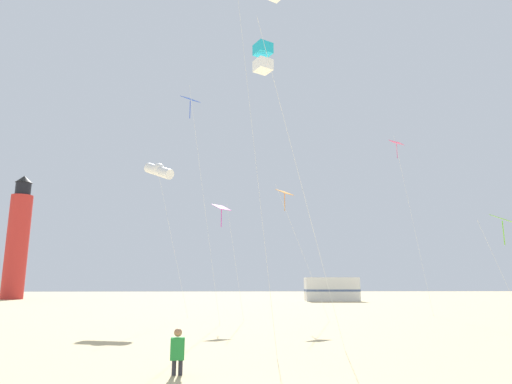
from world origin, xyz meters
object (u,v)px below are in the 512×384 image
kite_diamond_rainbow (398,150)px  kite_diamond_lime (502,222)px  kite_diamond_blue (192,109)px  rv_van_white (332,289)px  kite_box_cyan (263,58)px  kite_diamond_magenta (222,211)px  kite_flyer_standing (178,351)px  kite_diamond_orange (286,197)px  kite_tube_white (159,170)px  lighthouse_distant (18,240)px

kite_diamond_rainbow → kite_diamond_lime: (0.38, -11.05, -6.77)m
kite_diamond_blue → rv_van_white: bearing=64.4°
kite_box_cyan → rv_van_white: kite_box_cyan is taller
kite_diamond_magenta → kite_diamond_rainbow: bearing=18.2°
kite_diamond_lime → rv_van_white: (-0.65, 34.56, -3.55)m
kite_flyer_standing → kite_diamond_magenta: kite_diamond_magenta is taller
kite_flyer_standing → kite_diamond_orange: (4.48, 15.91, 6.96)m
kite_diamond_magenta → kite_tube_white: (-4.44, 2.92, 3.23)m
kite_box_cyan → rv_van_white: bearing=74.7°
kite_diamond_orange → kite_box_cyan: kite_box_cyan is taller
kite_flyer_standing → rv_van_white: bearing=-112.7°
kite_diamond_lime → kite_diamond_rainbow: bearing=92.0°
rv_van_white → kite_diamond_orange: bearing=-106.8°
kite_flyer_standing → kite_diamond_magenta: 16.00m
kite_flyer_standing → kite_tube_white: size_ratio=0.11×
kite_box_cyan → lighthouse_distant: lighthouse_distant is taller
kite_diamond_magenta → kite_box_cyan: kite_box_cyan is taller
kite_diamond_magenta → rv_van_white: kite_diamond_magenta is taller
kite_tube_white → rv_van_white: size_ratio=1.61×
kite_tube_white → lighthouse_distant: 40.22m
kite_flyer_standing → kite_box_cyan: 11.34m
kite_diamond_orange → rv_van_white: kite_diamond_orange is taller
kite_flyer_standing → kite_diamond_blue: bearing=-90.2°
kite_diamond_magenta → kite_diamond_lime: 14.79m
kite_flyer_standing → kite_diamond_orange: kite_diamond_orange is taller
lighthouse_distant → kite_diamond_rainbow: bearing=-36.4°
kite_tube_white → kite_diamond_orange: bearing=-12.7°
kite_diamond_orange → rv_van_white: size_ratio=1.25×
kite_diamond_orange → kite_diamond_blue: bearing=-153.4°
kite_diamond_magenta → lighthouse_distant: lighthouse_distant is taller
kite_diamond_magenta → kite_tube_white: kite_tube_white is taller
kite_tube_white → lighthouse_distant: bearing=127.5°
kite_diamond_magenta → kite_box_cyan: size_ratio=0.60×
kite_diamond_orange → lighthouse_distant: (-32.88, 33.77, 0.26)m
lighthouse_distant → kite_diamond_blue: bearing=-53.5°
kite_tube_white → kite_box_cyan: size_ratio=0.91×
kite_diamond_rainbow → lighthouse_distant: 51.74m
kite_diamond_orange → lighthouse_distant: size_ratio=0.48×
kite_diamond_lime → kite_box_cyan: bearing=-161.6°
kite_diamond_rainbow → kite_diamond_blue: bearing=-157.3°
kite_diamond_lime → rv_van_white: kite_diamond_lime is taller
kite_flyer_standing → kite_diamond_lime: kite_diamond_lime is taller
kite_diamond_blue → kite_diamond_magenta: kite_diamond_blue is taller
rv_van_white → kite_diamond_rainbow: bearing=-88.7°
rv_van_white → kite_tube_white: bearing=-123.5°
kite_diamond_orange → rv_van_white: bearing=72.6°
kite_diamond_rainbow → kite_diamond_lime: 12.97m
kite_diamond_magenta → rv_van_white: size_ratio=1.07×
kite_diamond_orange → kite_diamond_magenta: (-3.98, -1.02, -1.11)m
kite_box_cyan → kite_diamond_orange: bearing=79.8°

